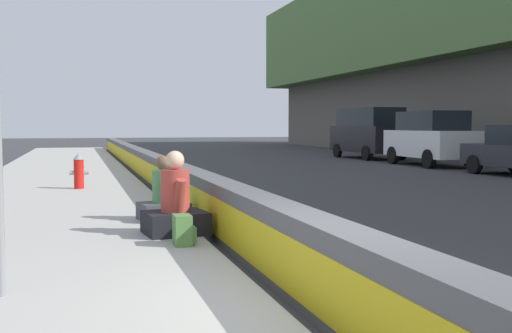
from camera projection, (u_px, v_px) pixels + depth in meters
ground_plane at (336, 322)px, 5.35m from camera, size 160.00×160.00×0.00m
jersey_barrier at (336, 274)px, 5.32m from camera, size 76.00×0.45×0.85m
fire_hydrant at (79, 171)px, 15.23m from camera, size 0.26×0.46×0.88m
seated_person_foreground at (175, 208)px, 8.88m from camera, size 0.84×0.95×1.20m
seated_person_middle at (164, 200)px, 10.21m from camera, size 0.77×0.87×1.07m
backpack at (183, 230)px, 8.05m from camera, size 0.32×0.28×0.40m
parked_car_fourth at (430, 138)px, 25.84m from camera, size 4.86×2.19×2.28m
parked_car_midline at (369, 132)px, 31.39m from camera, size 5.15×2.21×2.56m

